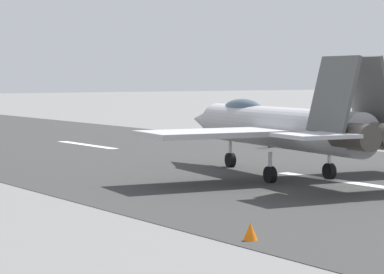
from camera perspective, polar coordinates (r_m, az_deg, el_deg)
name	(u,v)px	position (r m, az deg, el deg)	size (l,w,h in m)	color
ground_plane	(334,180)	(40.14, 9.39, -2.87)	(400.00, 400.00, 0.00)	slate
runway_strip	(334,180)	(40.13, 9.40, -2.86)	(240.00, 26.00, 0.02)	#353534
fighter_jet	(279,126)	(40.99, 5.81, 0.73)	(17.71, 14.88, 5.64)	#B2B1B7
crew_person	(271,135)	(57.89, 5.29, 0.14)	(0.46, 0.63, 1.73)	#1E2338
marker_cone_near	(250,232)	(25.23, 3.90, -6.29)	(0.44, 0.44, 0.55)	orange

